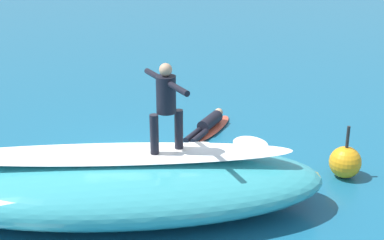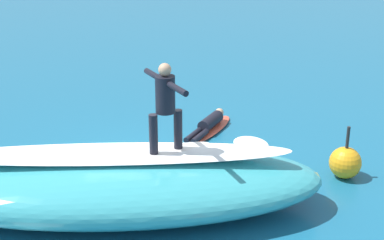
% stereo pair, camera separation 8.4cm
% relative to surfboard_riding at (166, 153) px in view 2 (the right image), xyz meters
% --- Properties ---
extents(ground_plane, '(120.00, 120.00, 0.00)m').
position_rel_surfboard_riding_xyz_m(ground_plane, '(0.42, -1.62, -1.14)').
color(ground_plane, '#196084').
extents(wave_crest, '(7.95, 3.37, 1.10)m').
position_rel_surfboard_riding_xyz_m(wave_crest, '(0.99, -0.07, -0.59)').
color(wave_crest, teal).
rests_on(wave_crest, ground_plane).
extents(wave_foam_lip, '(6.66, 1.44, 0.08)m').
position_rel_surfboard_riding_xyz_m(wave_foam_lip, '(0.99, -0.07, -0.00)').
color(wave_foam_lip, white).
rests_on(wave_foam_lip, wave_crest).
extents(surfboard_riding, '(1.91, 1.21, 0.09)m').
position_rel_surfboard_riding_xyz_m(surfboard_riding, '(0.00, 0.00, 0.00)').
color(surfboard_riding, silver).
rests_on(surfboard_riding, wave_crest).
extents(surfer_riding, '(0.69, 1.47, 1.63)m').
position_rel_surfboard_riding_xyz_m(surfer_riding, '(0.00, 0.00, 0.99)').
color(surfer_riding, black).
rests_on(surfer_riding, surfboard_riding).
extents(surfboard_paddling, '(1.58, 2.06, 0.09)m').
position_rel_surfboard_riding_xyz_m(surfboard_paddling, '(-1.35, -3.79, -1.10)').
color(surfboard_paddling, '#E0563D').
rests_on(surfboard_paddling, ground_plane).
extents(surfer_paddling, '(1.18, 1.65, 0.33)m').
position_rel_surfboard_riding_xyz_m(surfer_paddling, '(-1.27, -3.67, -0.91)').
color(surfer_paddling, black).
rests_on(surfer_paddling, surfboard_paddling).
extents(buoy_marker, '(0.67, 0.67, 1.14)m').
position_rel_surfboard_riding_xyz_m(buoy_marker, '(-3.77, -0.90, -0.81)').
color(buoy_marker, orange).
rests_on(buoy_marker, ground_plane).
extents(foam_patch_near, '(1.08, 1.17, 0.12)m').
position_rel_surfboard_riding_xyz_m(foam_patch_near, '(-2.16, -2.70, -1.08)').
color(foam_patch_near, white).
rests_on(foam_patch_near, ground_plane).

